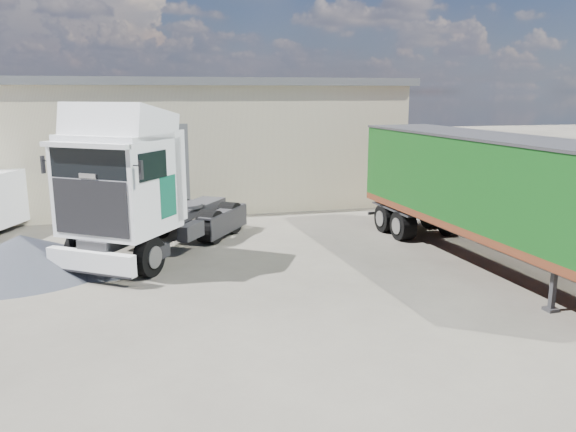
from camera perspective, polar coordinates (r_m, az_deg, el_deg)
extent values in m
plane|color=#282520|center=(12.58, -6.38, -9.83)|extent=(120.00, 120.00, 0.00)
cube|color=beige|center=(28.02, -23.38, 6.86)|extent=(30.00, 12.00, 5.00)
cube|color=#55585A|center=(27.94, -23.85, 12.26)|extent=(30.60, 12.60, 0.30)
cube|color=#55585A|center=(21.75, -15.27, 4.23)|extent=(4.00, 0.08, 3.60)
cube|color=#55585A|center=(27.94, -23.89, 12.67)|extent=(30.60, 0.40, 0.15)
cube|color=brown|center=(22.09, 22.22, 2.42)|extent=(0.35, 26.00, 2.50)
cylinder|color=black|center=(15.81, -17.19, -3.58)|extent=(2.66, 2.29, 1.07)
cylinder|color=black|center=(18.65, -10.63, -0.82)|extent=(2.71, 2.32, 1.07)
cylinder|color=black|center=(19.84, -8.54, 0.06)|extent=(2.71, 2.32, 1.07)
cube|color=#2D2D30|center=(17.64, -12.52, -0.41)|extent=(4.51, 6.04, 0.30)
cube|color=silver|center=(15.09, -19.40, -4.42)|extent=(2.28, 1.66, 0.56)
cube|color=silver|center=(15.71, -16.83, 2.95)|extent=(3.40, 3.35, 2.48)
cube|color=black|center=(14.88, -19.41, 0.78)|extent=(1.88, 1.30, 1.42)
cube|color=black|center=(14.73, -19.68, 5.04)|extent=(1.91, 1.32, 0.76)
cube|color=silver|center=(15.70, -16.75, 8.82)|extent=(3.18, 3.03, 1.24)
cube|color=#0B503A|center=(16.85, -19.41, 2.43)|extent=(0.44, 0.64, 1.11)
cube|color=#0B503A|center=(15.37, -12.06, 1.96)|extent=(0.44, 0.64, 1.11)
cylinder|color=#2D2D30|center=(18.69, -10.38, 1.07)|extent=(1.55, 1.55, 0.12)
cube|color=#2D2D30|center=(13.79, 25.31, -6.79)|extent=(0.29, 0.29, 0.99)
cylinder|color=black|center=(19.71, 13.11, -0.39)|extent=(2.36, 1.11, 0.96)
cube|color=#2D2D30|center=(16.70, 19.54, -1.92)|extent=(1.45, 10.84, 0.32)
cube|color=#5A2614|center=(16.63, 19.61, -0.93)|extent=(2.97, 10.94, 0.22)
cube|color=black|center=(16.40, 19.94, 3.42)|extent=(2.97, 10.94, 2.34)
cube|color=#2D2D30|center=(16.27, 20.25, 7.56)|extent=(3.03, 11.00, 0.07)
cylinder|color=black|center=(23.91, -25.42, 0.68)|extent=(2.24, 1.48, 0.73)
cone|color=#1F222A|center=(16.63, -25.41, -3.51)|extent=(6.43, 6.43, 1.05)
cone|color=#1F222A|center=(16.02, -18.07, -4.45)|extent=(2.41, 2.41, 0.53)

